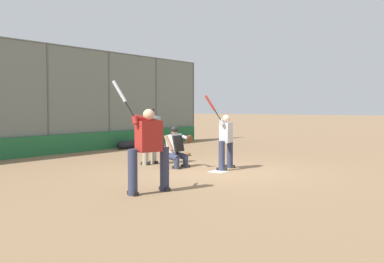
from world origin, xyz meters
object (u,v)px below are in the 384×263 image
Objects in this scene: batter_on_deck at (148,147)px; umpire_home at (151,134)px; catcher_behind_plate at (177,146)px; equipment_bag_dugout_side at (130,145)px; batter_at_plate at (226,140)px; spare_bat_near_backstop at (160,145)px; fielding_glove_on_dirt at (187,154)px.

umpire_home is at bearing -123.49° from batter_on_deck.
umpire_home reaches higher than catcher_behind_plate.
batter_on_deck is at bearing 45.87° from equipment_bag_dugout_side.
batter_at_plate is 2.72× the size of spare_bat_near_backstop.
umpire_home reaches higher than spare_bat_near_backstop.
spare_bat_near_backstop is (-8.44, -6.75, -0.90)m from batter_on_deck.
umpire_home reaches higher than equipment_bag_dugout_side.
batter_on_deck reaches higher than spare_bat_near_backstop.
equipment_bag_dugout_side is (1.59, -0.31, 0.13)m from spare_bat_near_backstop.
spare_bat_near_backstop is at bearing -135.88° from catcher_behind_plate.
batter_at_plate reaches higher than catcher_behind_plate.
batter_at_plate is 1.73× the size of catcher_behind_plate.
fielding_glove_on_dirt is (-6.03, -3.44, -0.88)m from batter_on_deck.
umpire_home is 4.55m from batter_on_deck.
catcher_behind_plate reaches higher than spare_bat_near_backstop.
fielding_glove_on_dirt is at bearing -134.18° from batter_on_deck.
batter_at_plate is 7.76m from spare_bat_near_backstop.
batter_on_deck is 7.00m from fielding_glove_on_dirt.
equipment_bag_dugout_side is at bearing -126.41° from batter_at_plate.
catcher_behind_plate is 1.14m from umpire_home.
catcher_behind_plate is at bearing -134.83° from batter_on_deck.
fielding_glove_on_dirt is at bearing -149.16° from catcher_behind_plate.
batter_on_deck reaches higher than equipment_bag_dugout_side.
fielding_glove_on_dirt is at bearing -61.07° from spare_bat_near_backstop.
equipment_bag_dugout_side is (-0.82, -3.62, 0.11)m from fielding_glove_on_dirt.
spare_bat_near_backstop is (-5.10, -4.89, -0.59)m from catcher_behind_plate.
fielding_glove_on_dirt is at bearing 77.24° from equipment_bag_dugout_side.
batter_on_deck is 10.84m from spare_bat_near_backstop.
catcher_behind_plate is at bearing 55.97° from equipment_bag_dugout_side.
equipment_bag_dugout_side is (-3.52, -5.21, -0.46)m from catcher_behind_plate.
equipment_bag_dugout_side is at bearing -118.04° from batter_on_deck.
spare_bat_near_backstop is 1.62m from equipment_bag_dugout_side.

